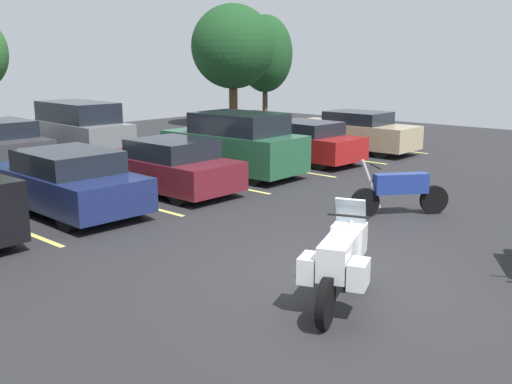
% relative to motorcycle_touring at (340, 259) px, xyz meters
% --- Properties ---
extents(ground, '(44.00, 44.00, 0.10)m').
position_rel_motorcycle_touring_xyz_m(ground, '(0.97, 0.58, -0.72)').
color(ground, '#262628').
extents(motorcycle_touring, '(2.04, 1.16, 1.42)m').
position_rel_motorcycle_touring_xyz_m(motorcycle_touring, '(0.00, 0.00, 0.00)').
color(motorcycle_touring, black).
rests_on(motorcycle_touring, ground).
extents(motorcycle_third, '(1.84, 1.50, 1.28)m').
position_rel_motorcycle_touring_xyz_m(motorcycle_third, '(4.97, 1.80, -0.09)').
color(motorcycle_third, black).
rests_on(motorcycle_third, ground).
extents(parking_stripes, '(26.66, 4.81, 0.01)m').
position_rel_motorcycle_touring_xyz_m(parking_stripes, '(0.21, 7.69, -0.66)').
color(parking_stripes, '#EAE066').
rests_on(parking_stripes, ground).
extents(car_navy, '(2.01, 4.46, 1.42)m').
position_rel_motorcycle_touring_xyz_m(car_navy, '(0.20, 7.56, 0.03)').
color(car_navy, navy).
rests_on(car_navy, ground).
extents(car_maroon, '(1.84, 4.26, 1.40)m').
position_rel_motorcycle_touring_xyz_m(car_maroon, '(3.05, 7.49, 0.00)').
color(car_maroon, maroon).
rests_on(car_maroon, ground).
extents(car_green, '(2.05, 4.37, 1.86)m').
position_rel_motorcycle_touring_xyz_m(car_green, '(5.86, 7.74, 0.25)').
color(car_green, '#235638').
rests_on(car_green, ground).
extents(car_red, '(1.96, 4.28, 1.37)m').
position_rel_motorcycle_touring_xyz_m(car_red, '(8.98, 7.62, 0.02)').
color(car_red, maroon).
rests_on(car_red, ground).
extents(car_tan, '(1.80, 4.82, 1.50)m').
position_rel_motorcycle_touring_xyz_m(car_tan, '(12.11, 7.62, 0.07)').
color(car_tan, tan).
rests_on(car_tan, ground).
extents(car_far_charcoal, '(2.09, 4.74, 1.48)m').
position_rel_motorcycle_touring_xyz_m(car_far_charcoal, '(1.97, 14.58, 0.06)').
color(car_far_charcoal, '#38383D').
rests_on(car_far_charcoal, ground).
extents(car_far_grey, '(2.05, 4.93, 1.88)m').
position_rel_motorcycle_touring_xyz_m(car_far_grey, '(4.92, 14.72, 0.28)').
color(car_far_grey, slate).
rests_on(car_far_grey, ground).
extents(tree_center_right, '(4.13, 4.13, 6.03)m').
position_rel_motorcycle_touring_xyz_m(tree_center_right, '(15.05, 16.71, 3.28)').
color(tree_center_right, '#4C3823').
rests_on(tree_center_right, ground).
extents(tree_center_left, '(3.13, 3.13, 5.82)m').
position_rel_motorcycle_touring_xyz_m(tree_center_left, '(19.60, 18.56, 2.97)').
color(tree_center_left, '#4C3823').
rests_on(tree_center_left, ground).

